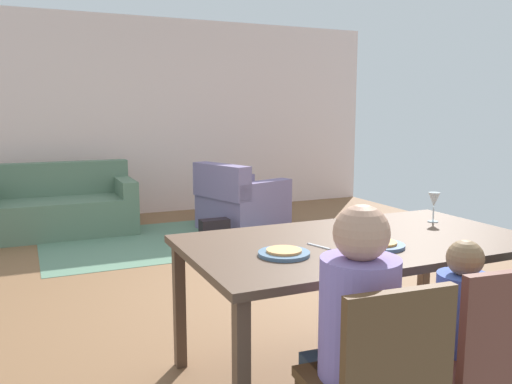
# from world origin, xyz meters

# --- Properties ---
(ground_plane) EXTENTS (7.08, 6.11, 0.02)m
(ground_plane) POSITION_xyz_m (0.00, 0.46, -0.01)
(ground_plane) COLOR brown
(back_wall) EXTENTS (7.08, 0.10, 2.70)m
(back_wall) POSITION_xyz_m (0.00, 3.56, 1.35)
(back_wall) COLOR beige
(back_wall) RESTS_ON ground_plane
(dining_table) EXTENTS (1.87, 1.04, 0.76)m
(dining_table) POSITION_xyz_m (0.13, -1.51, 0.70)
(dining_table) COLOR brown
(dining_table) RESTS_ON ground_plane
(plate_near_man) EXTENTS (0.25, 0.25, 0.02)m
(plate_near_man) POSITION_xyz_m (-0.39, -1.63, 0.77)
(plate_near_man) COLOR slate
(plate_near_man) RESTS_ON dining_table
(pizza_near_man) EXTENTS (0.17, 0.17, 0.01)m
(pizza_near_man) POSITION_xyz_m (-0.39, -1.63, 0.78)
(pizza_near_man) COLOR #E39852
(pizza_near_man) RESTS_ON plate_near_man
(plate_near_child) EXTENTS (0.25, 0.25, 0.02)m
(plate_near_child) POSITION_xyz_m (0.13, -1.69, 0.77)
(plate_near_child) COLOR #506EA1
(plate_near_child) RESTS_ON dining_table
(pizza_near_child) EXTENTS (0.17, 0.17, 0.01)m
(pizza_near_child) POSITION_xyz_m (0.13, -1.69, 0.78)
(pizza_near_child) COLOR gold
(pizza_near_child) RESTS_ON plate_near_child
(wine_glass) EXTENTS (0.07, 0.07, 0.19)m
(wine_glass) POSITION_xyz_m (0.80, -1.33, 0.89)
(wine_glass) COLOR silver
(wine_glass) RESTS_ON dining_table
(fork) EXTENTS (0.06, 0.15, 0.01)m
(fork) POSITION_xyz_m (-0.16, -1.56, 0.76)
(fork) COLOR silver
(fork) RESTS_ON dining_table
(knife) EXTENTS (0.03, 0.17, 0.01)m
(knife) POSITION_xyz_m (0.29, -1.41, 0.76)
(knife) COLOR silver
(knife) RESTS_ON dining_table
(dining_chair_man) EXTENTS (0.45, 0.45, 0.87)m
(dining_chair_man) POSITION_xyz_m (-0.40, -2.39, 0.49)
(dining_chair_man) COLOR brown
(dining_chair_man) RESTS_ON ground_plane
(person_man) EXTENTS (0.30, 0.41, 1.11)m
(person_man) POSITION_xyz_m (-0.39, -2.22, 0.51)
(person_man) COLOR #2B3B4E
(person_man) RESTS_ON ground_plane
(dining_chair_child) EXTENTS (0.46, 0.46, 0.87)m
(dining_chair_child) POSITION_xyz_m (0.12, -2.39, 0.49)
(dining_chair_child) COLOR brown
(dining_chair_child) RESTS_ON ground_plane
(person_child) EXTENTS (0.22, 0.30, 0.92)m
(person_child) POSITION_xyz_m (0.13, -2.22, 0.43)
(person_child) COLOR #3B3D4D
(person_child) RESTS_ON ground_plane
(area_rug) EXTENTS (2.60, 1.80, 0.01)m
(area_rug) POSITION_xyz_m (-0.13, 1.85, 0.00)
(area_rug) COLOR slate
(area_rug) RESTS_ON ground_plane
(couch) EXTENTS (1.74, 0.86, 0.82)m
(couch) POSITION_xyz_m (-1.17, 2.71, 0.30)
(couch) COLOR #59755D
(couch) RESTS_ON ground_plane
(armchair) EXTENTS (1.09, 1.08, 0.82)m
(armchair) POSITION_xyz_m (0.87, 2.03, 0.32)
(armchair) COLOR slate
(armchair) RESTS_ON ground_plane
(handbag) EXTENTS (0.32, 0.16, 0.26)m
(handbag) POSITION_xyz_m (0.38, 1.55, 0.13)
(handbag) COLOR black
(handbag) RESTS_ON ground_plane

